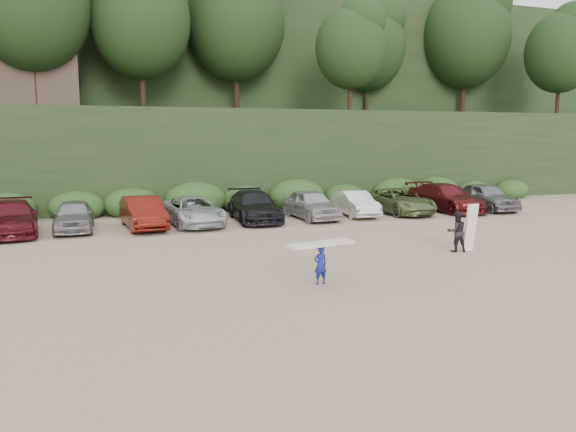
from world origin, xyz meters
name	(u,v)px	position (x,y,z in m)	size (l,w,h in m)	color
ground	(332,264)	(0.00, 0.00, 0.00)	(120.00, 120.00, 0.00)	tan
hillside_backdrop	(168,60)	(-0.26, 35.93, 11.22)	(90.00, 41.50, 28.00)	black
parked_cars	(214,209)	(-1.95, 10.05, 0.75)	(36.55, 5.94, 1.60)	silver
child_surfer	(320,256)	(-1.46, -2.30, 0.87)	(2.21, 1.01, 1.28)	navy
adult_surfer	(458,231)	(5.37, 0.24, 0.79)	(1.25, 0.73, 1.84)	black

